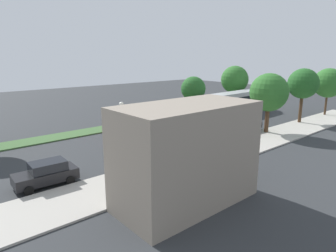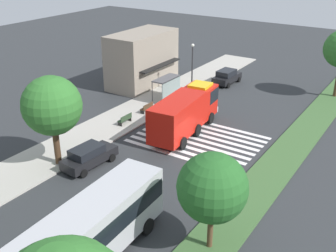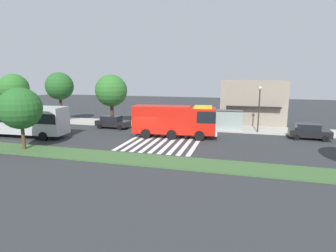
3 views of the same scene
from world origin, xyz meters
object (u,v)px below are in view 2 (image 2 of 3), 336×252
Objects in this scene: street_lamp at (192,64)px; bench_west_of_shelter at (125,119)px; fire_truck at (186,110)px; parked_car_west at (89,156)px; transit_bus at (83,236)px; median_tree_west at (212,188)px; parked_car_mid at (227,77)px; bus_stop_shelter at (169,85)px; bench_near_shelter at (147,108)px; sidewalk_tree_center at (52,106)px.

bench_west_of_shelter is at bearing 175.85° from street_lamp.
fire_truck is 2.10× the size of parked_car_west.
fire_truck is 1.75× the size of street_lamp.
transit_bus is 7.21m from median_tree_west.
bench_west_of_shelter is at bearing 173.20° from parked_car_mid.
bus_stop_shelter is 0.62× the size of street_lamp.
fire_truck reaches higher than bus_stop_shelter.
bench_near_shelter is (-12.94, 2.60, -0.30)m from parked_car_mid.
bench_west_of_shelter is 9.81m from sidewalk_tree_center.
sidewalk_tree_center is (7.08, 9.64, 2.80)m from transit_bus.
bench_west_of_shelter is 11.50m from street_lamp.
sidewalk_tree_center is (-10.75, 5.17, 2.85)m from fire_truck.
parked_car_mid is at bearing -8.98° from bench_west_of_shelter.
median_tree_west is at bearing -141.09° from bus_stop_shelter.
parked_car_mid is 13.21m from bench_near_shelter.
bus_stop_shelter is 4.00m from street_lamp.
bus_stop_shelter is 4.20m from bench_near_shelter.
bench_west_of_shelter is 0.23× the size of sidewalk_tree_center.
bench_near_shelter is 3.52m from bench_west_of_shelter.
median_tree_west is (5.06, -4.78, 1.90)m from transit_bus.
fire_truck is at bearing -105.75° from bench_near_shelter.
parked_car_mid is 30.06m from median_tree_west.
parked_car_west is at bearing -166.91° from bench_near_shelter.
bench_west_of_shelter is at bearing 179.91° from bus_stop_shelter.
bus_stop_shelter reaches higher than parked_car_mid.
parked_car_mid is at bearing 24.11° from median_tree_west.
bench_west_of_shelter is 0.27× the size of median_tree_west.
bus_stop_shelter is at bearing 13.09° from parked_car_west.
parked_car_mid is at bearing -18.52° from street_lamp.
bus_stop_shelter is 2.19× the size of bench_near_shelter.
fire_truck is 12.26m from sidewalk_tree_center.
transit_bus reaches higher than bench_near_shelter.
street_lamp reaches higher than transit_bus.
parked_car_west is at bearing 157.53° from fire_truck.
street_lamp is at bearing -163.78° from transit_bus.
street_lamp is (11.10, -0.80, 2.90)m from bench_west_of_shelter.
sidewalk_tree_center is at bearing 177.21° from parked_car_mid.
street_lamp reaches higher than bench_near_shelter.
transit_bus is 2.02× the size of median_tree_west.
bus_stop_shelter is (5.57, 5.56, -0.19)m from fire_truck.
fire_truck is 0.83× the size of transit_bus.
transit_bus is 21.90m from bench_near_shelter.
fire_truck is at bearing 35.89° from median_tree_west.
bus_stop_shelter is 0.50× the size of sidewalk_tree_center.
street_lamp reaches higher than parked_car_mid.
transit_bus is at bearing -126.32° from sidewalk_tree_center.
transit_bus is 3.38× the size of bus_stop_shelter.
sidewalk_tree_center reaches higher than bus_stop_shelter.
bus_stop_shelter reaches higher than parked_car_west.
parked_car_west is 19.03m from street_lamp.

